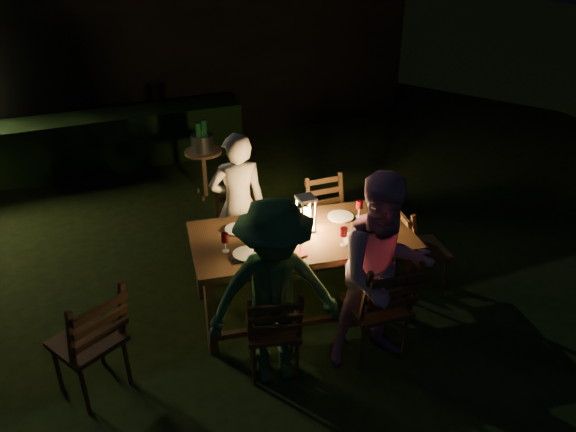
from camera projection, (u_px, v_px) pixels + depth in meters
name	position (u px, v px, depth m)	size (l,w,h in m)	color
garden_envelope	(103.00, 30.00, 9.99)	(40.00, 40.00, 3.20)	black
dining_table	(302.00, 242.00, 5.16)	(2.14, 1.30, 0.84)	#493018
chair_near_left	(274.00, 343.00, 4.63)	(0.54, 0.56, 0.96)	#493018
chair_near_right	(376.00, 322.00, 4.81)	(0.53, 0.56, 1.09)	#493018
chair_far_left	(241.00, 247.00, 5.93)	(0.53, 0.56, 1.01)	#493018
chair_far_right	(330.00, 236.00, 6.16)	(0.45, 0.48, 0.97)	#493018
chair_end	(419.00, 263.00, 5.64)	(0.57, 0.54, 1.04)	#493018
chair_spare	(92.00, 358.00, 4.43)	(0.66, 0.68, 1.07)	#493018
person_house_side	(238.00, 205.00, 5.75)	(0.57, 0.37, 1.56)	beige
person_opp_right	(383.00, 273.00, 4.51)	(0.85, 0.66, 1.74)	#CB8CAE
person_opp_left	(274.00, 295.00, 4.33)	(1.06, 0.61, 1.63)	#306131
lantern	(306.00, 216.00, 5.10)	(0.16, 0.16, 0.35)	white
plate_far_left	(238.00, 229.00, 5.19)	(0.25, 0.25, 0.01)	white
plate_near_left	(247.00, 254.00, 4.81)	(0.25, 0.25, 0.01)	white
plate_far_right	(341.00, 216.00, 5.41)	(0.25, 0.25, 0.01)	white
plate_near_right	(357.00, 239.00, 5.03)	(0.25, 0.25, 0.01)	white
wineglass_a	(263.00, 215.00, 5.25)	(0.06, 0.06, 0.18)	#59070F
wineglass_b	(225.00, 243.00, 4.82)	(0.06, 0.06, 0.18)	#59070F
wineglass_c	(344.00, 237.00, 4.91)	(0.06, 0.06, 0.18)	#59070F
wineglass_d	(359.00, 209.00, 5.37)	(0.06, 0.06, 0.18)	#59070F
wineglass_e	(300.00, 244.00, 4.80)	(0.06, 0.06, 0.18)	silver
bottle_table	(275.00, 224.00, 5.00)	(0.07, 0.07, 0.28)	#0F471E
napkin_left	(295.00, 254.00, 4.81)	(0.18, 0.14, 0.01)	red
napkin_right	(370.00, 242.00, 4.99)	(0.18, 0.14, 0.01)	red
phone	(241.00, 260.00, 4.73)	(0.14, 0.07, 0.01)	black
side_table	(203.00, 156.00, 7.43)	(0.49, 0.49, 0.66)	olive
ice_bucket	(202.00, 143.00, 7.34)	(0.30, 0.30, 0.22)	#A5A8AD
bottle_bucket_a	(199.00, 141.00, 7.27)	(0.07, 0.07, 0.32)	#0F471E
bottle_bucket_b	(205.00, 138.00, 7.37)	(0.07, 0.07, 0.32)	#0F471E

